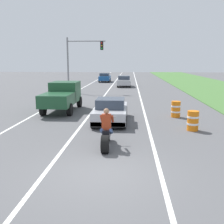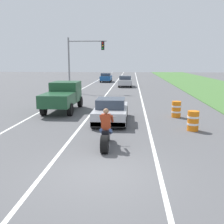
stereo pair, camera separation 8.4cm
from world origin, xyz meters
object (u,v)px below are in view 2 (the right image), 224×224
object	(u,v)px
motorcycle_with_rider	(106,134)
pickup_truck_left_lane_dark_green	(63,95)
sports_car_silver	(111,111)
construction_barrel_nearest	(193,121)
traffic_light_mast_near	(80,56)
construction_barrel_mid	(176,109)
distant_car_further_ahead	(106,77)
distant_car_far_ahead	(125,81)

from	to	relation	value
motorcycle_with_rider	pickup_truck_left_lane_dark_green	xyz separation A→B (m)	(-3.80, 8.00, 0.51)
motorcycle_with_rider	sports_car_silver	distance (m)	4.83
construction_barrel_nearest	traffic_light_mast_near	bearing A→B (deg)	118.03
traffic_light_mast_near	construction_barrel_mid	size ratio (longest dim) A/B	6.00
construction_barrel_nearest	distant_car_further_ahead	world-z (taller)	distant_car_further_ahead
construction_barrel_nearest	distant_car_far_ahead	distance (m)	24.12
motorcycle_with_rider	sports_car_silver	world-z (taller)	motorcycle_with_rider
construction_barrel_nearest	motorcycle_with_rider	bearing A→B (deg)	-142.80
pickup_truck_left_lane_dark_green	distant_car_far_ahead	distance (m)	19.26
motorcycle_with_rider	pickup_truck_left_lane_dark_green	distance (m)	8.87
traffic_light_mast_near	distant_car_far_ahead	xyz separation A→B (m)	(4.78, 7.24, -3.20)
motorcycle_with_rider	traffic_light_mast_near	xyz separation A→B (m)	(-4.73, 19.63, 3.38)
pickup_truck_left_lane_dark_green	distant_car_further_ahead	bearing A→B (deg)	89.17
sports_car_silver	distant_car_further_ahead	xyz separation A→B (m)	(-3.22, 30.47, 0.14)
motorcycle_with_rider	pickup_truck_left_lane_dark_green	world-z (taller)	pickup_truck_left_lane_dark_green
traffic_light_mast_near	construction_barrel_nearest	size ratio (longest dim) A/B	6.00
motorcycle_with_rider	construction_barrel_nearest	distance (m)	5.12
construction_barrel_mid	construction_barrel_nearest	bearing A→B (deg)	-84.62
pickup_truck_left_lane_dark_green	distant_car_further_ahead	distance (m)	27.30
construction_barrel_nearest	construction_barrel_mid	distance (m)	3.32
sports_car_silver	traffic_light_mast_near	bearing A→B (deg)	107.07
traffic_light_mast_near	construction_barrel_nearest	distance (m)	19.05
construction_barrel_mid	distant_car_far_ahead	distance (m)	20.81
distant_car_far_ahead	distant_car_further_ahead	world-z (taller)	same
motorcycle_with_rider	construction_barrel_mid	world-z (taller)	motorcycle_with_rider
sports_car_silver	distant_car_far_ahead	bearing A→B (deg)	89.38
pickup_truck_left_lane_dark_green	construction_barrel_mid	bearing A→B (deg)	-11.99
sports_car_silver	construction_barrel_nearest	size ratio (longest dim) A/B	4.30
construction_barrel_mid	motorcycle_with_rider	bearing A→B (deg)	-120.50
distant_car_further_ahead	construction_barrel_mid	bearing A→B (deg)	-76.06
construction_barrel_mid	distant_car_further_ahead	xyz separation A→B (m)	(-7.17, 28.90, 0.27)
pickup_truck_left_lane_dark_green	traffic_light_mast_near	world-z (taller)	traffic_light_mast_near
sports_car_silver	traffic_light_mast_near	distance (m)	15.85
traffic_light_mast_near	construction_barrel_nearest	world-z (taller)	traffic_light_mast_near
traffic_light_mast_near	construction_barrel_mid	world-z (taller)	traffic_light_mast_near
construction_barrel_nearest	distant_car_far_ahead	size ratio (longest dim) A/B	0.25
construction_barrel_nearest	construction_barrel_mid	bearing A→B (deg)	95.38
motorcycle_with_rider	construction_barrel_mid	bearing A→B (deg)	59.50
sports_car_silver	pickup_truck_left_lane_dark_green	world-z (taller)	pickup_truck_left_lane_dark_green
motorcycle_with_rider	sports_car_silver	xyz separation A→B (m)	(-0.18, 4.83, 0.04)
motorcycle_with_rider	traffic_light_mast_near	bearing A→B (deg)	103.53
pickup_truck_left_lane_dark_green	distant_car_further_ahead	world-z (taller)	pickup_truck_left_lane_dark_green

